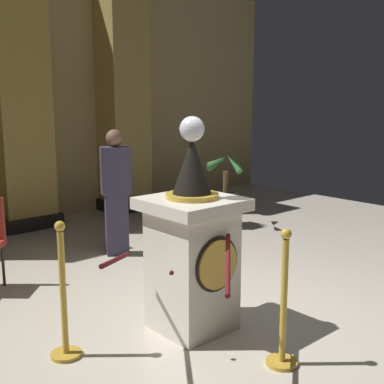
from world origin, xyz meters
name	(u,v)px	position (x,y,z in m)	size (l,w,h in m)	color
ground_plane	(225,315)	(0.00, 0.00, 0.00)	(11.24, 11.24, 0.00)	beige
back_wall	(8,94)	(0.00, 4.78, 2.05)	(11.24, 0.16, 4.10)	tan
pedestal_clock	(192,249)	(-0.39, 0.01, 0.71)	(0.74, 0.74, 1.83)	silver
stanchion_near	(64,310)	(-1.45, 0.29, 0.38)	(0.24, 0.24, 1.08)	gold
stanchion_far	(283,318)	(-0.30, -0.89, 0.37)	(0.24, 0.24, 1.05)	gold
velvet_rope	(171,261)	(-0.87, -0.30, 0.79)	(1.20, 1.20, 0.22)	#591419
column_right	(121,100)	(1.88, 4.45, 1.95)	(0.90, 0.90, 3.94)	black
column_centre_rear	(17,100)	(0.00, 4.45, 1.95)	(0.95, 0.95, 3.94)	black
potted_palm_right	(225,205)	(2.33, 2.31, 0.34)	(0.74, 0.73, 1.16)	black
bystander_guest	(116,190)	(0.28, 2.21, 0.84)	(0.42, 0.35, 1.60)	#383347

